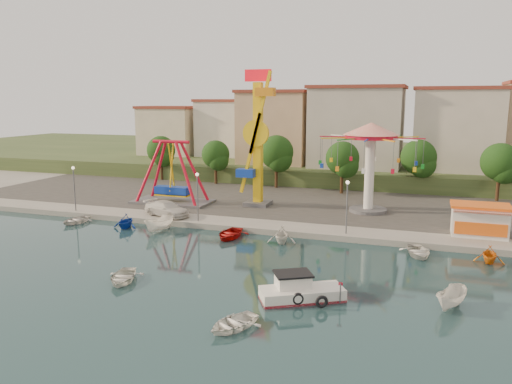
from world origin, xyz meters
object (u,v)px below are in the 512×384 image
at_px(cabin_motorboat, 300,292).
at_px(van, 167,209).
at_px(wave_swinger, 370,147).
at_px(rowboat_a, 123,277).
at_px(skiff, 452,299).
at_px(pirate_ship_ride, 172,173).
at_px(kamikaze_tower, 258,141).

relative_size(cabin_motorboat, van, 1.05).
height_order(wave_swinger, rowboat_a, wave_swinger).
distance_m(wave_swinger, skiff, 27.40).
bearing_deg(rowboat_a, pirate_ship_ride, 92.06).
xyz_separation_m(kamikaze_tower, rowboat_a, (-1.75, -26.72, -8.21)).
bearing_deg(pirate_ship_ride, cabin_motorboat, -46.48).
bearing_deg(van, wave_swinger, -47.97).
height_order(pirate_ship_ride, van, pirate_ship_ride).
distance_m(rowboat_a, skiff, 23.44).
height_order(cabin_motorboat, van, van).
height_order(skiff, van, van).
height_order(kamikaze_tower, van, kamikaze_tower).
distance_m(cabin_motorboat, skiff, 9.94).
distance_m(rowboat_a, van, 19.20).
xyz_separation_m(wave_swinger, van, (-21.25, -9.66, -6.77)).
relative_size(pirate_ship_ride, rowboat_a, 2.67).
bearing_deg(wave_swinger, rowboat_a, -118.35).
height_order(kamikaze_tower, wave_swinger, kamikaze_tower).
xyz_separation_m(cabin_motorboat, skiff, (9.79, 1.74, 0.16)).
bearing_deg(wave_swinger, skiff, -71.69).
xyz_separation_m(kamikaze_tower, van, (-8.01, -8.60, -7.17)).
distance_m(pirate_ship_ride, skiff, 39.48).
xyz_separation_m(rowboat_a, skiff, (23.27, 2.77, 0.31)).
bearing_deg(kamikaze_tower, rowboat_a, -93.74).
relative_size(rowboat_a, skiff, 1.04).
bearing_deg(pirate_ship_ride, skiff, -34.30).
distance_m(pirate_ship_ride, rowboat_a, 26.86).
distance_m(kamikaze_tower, skiff, 33.16).
xyz_separation_m(pirate_ship_ride, van, (2.94, -6.79, -2.96)).
xyz_separation_m(pirate_ship_ride, kamikaze_tower, (10.95, 1.80, 4.20)).
xyz_separation_m(kamikaze_tower, wave_swinger, (13.24, 1.07, -0.40)).
bearing_deg(van, skiff, -99.90).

